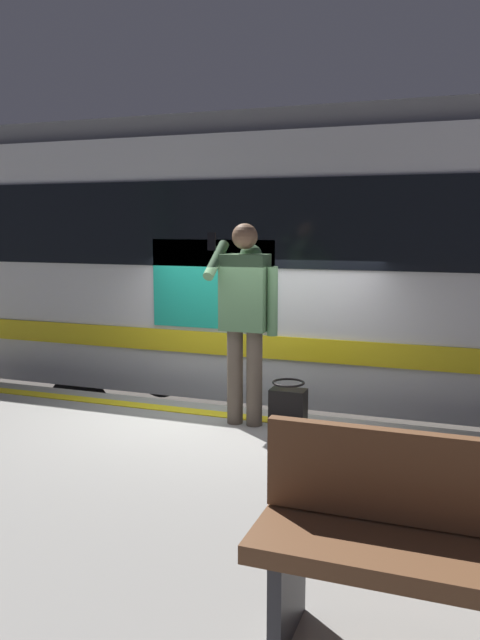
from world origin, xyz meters
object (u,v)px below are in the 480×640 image
at_px(passenger, 245,308).
at_px(handbag, 288,405).
at_px(bench, 433,545).
at_px(train_carriage, 443,258).

height_order(passenger, handbag, passenger).
xyz_separation_m(passenger, handbag, (-0.36, -0.12, -0.86)).
bearing_deg(handbag, bench, 116.54).
distance_m(train_carriage, passenger, 2.93).
relative_size(passenger, bench, 1.21).
height_order(train_carriage, bench, train_carriage).
xyz_separation_m(handbag, bench, (-1.38, 2.75, 0.31)).
distance_m(handbag, bench, 3.09).
bearing_deg(bench, handbag, -63.46).
distance_m(passenger, handbag, 0.94).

